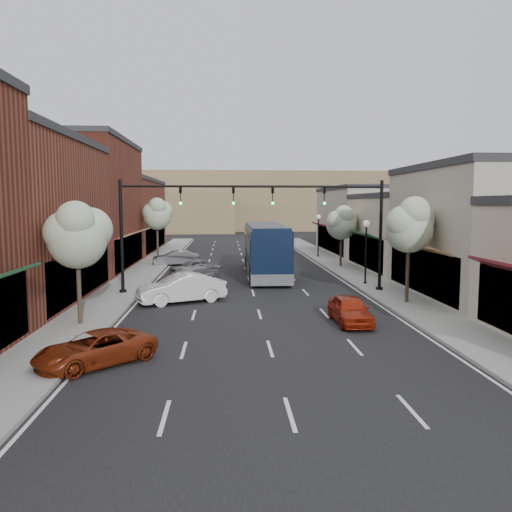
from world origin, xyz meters
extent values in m
plane|color=black|center=(0.00, 0.00, 0.00)|extent=(160.00, 160.00, 0.00)
cube|color=gray|center=(-8.40, 18.50, 0.07)|extent=(2.80, 73.00, 0.15)
cube|color=gray|center=(8.40, 18.50, 0.07)|extent=(2.80, 73.00, 0.15)
cube|color=gray|center=(-7.00, 18.50, 0.07)|extent=(0.25, 73.00, 0.17)
cube|color=gray|center=(7.00, 18.50, 0.07)|extent=(0.25, 73.00, 0.17)
cube|color=black|center=(-10.10, 6.00, 1.60)|extent=(0.60, 11.90, 2.60)
cube|color=#59141C|center=(-9.30, 6.00, 3.10)|extent=(1.07, 9.80, 0.49)
cube|color=maroon|center=(-14.30, 20.00, 5.25)|extent=(9.00, 14.00, 10.50)
cube|color=#2D2D30|center=(-14.30, 20.00, 10.70)|extent=(9.20, 14.10, 0.40)
cube|color=black|center=(-10.10, 20.00, 1.60)|extent=(0.60, 11.90, 2.60)
cube|color=olive|center=(-9.30, 20.00, 3.10)|extent=(1.07, 9.80, 0.49)
cube|color=brown|center=(-14.30, 36.00, 4.00)|extent=(9.00, 18.00, 8.00)
cube|color=#2D2D30|center=(-14.30, 36.00, 8.20)|extent=(9.20, 18.10, 0.40)
cube|color=black|center=(-10.10, 36.00, 1.60)|extent=(0.60, 15.30, 2.60)
cube|color=#17391F|center=(-9.30, 36.00, 3.10)|extent=(1.07, 12.60, 0.49)
cube|color=#AEA795|center=(13.80, 6.00, 3.75)|extent=(8.00, 12.00, 7.50)
cube|color=#2D2D30|center=(13.80, 6.00, 7.70)|extent=(8.20, 12.10, 0.40)
cube|color=black|center=(10.10, 6.00, 1.60)|extent=(0.60, 10.20, 2.60)
cube|color=olive|center=(9.30, 6.00, 3.10)|extent=(1.07, 8.40, 0.49)
cube|color=beige|center=(13.80, 18.00, 3.00)|extent=(8.00, 12.00, 6.00)
cube|color=#2D2D30|center=(13.80, 18.00, 6.20)|extent=(8.20, 12.10, 0.40)
cube|color=black|center=(10.10, 18.00, 1.60)|extent=(0.60, 10.20, 2.60)
cube|color=#17391F|center=(9.30, 18.00, 3.10)|extent=(1.07, 8.40, 0.49)
cube|color=#AEA795|center=(13.80, 32.00, 3.50)|extent=(8.00, 16.00, 7.00)
cube|color=#2D2D30|center=(13.80, 32.00, 7.20)|extent=(8.20, 16.10, 0.40)
cube|color=black|center=(10.10, 32.00, 1.60)|extent=(0.60, 13.60, 2.60)
cube|color=#59141C|center=(9.30, 32.00, 3.10)|extent=(1.07, 11.20, 0.49)
cube|color=#7A6647|center=(0.00, 90.00, 6.00)|extent=(120.00, 30.00, 12.00)
cube|color=#7A6647|center=(-25.00, 78.00, 4.00)|extent=(50.00, 20.00, 8.00)
cylinder|color=black|center=(8.00, 8.00, 0.15)|extent=(0.44, 0.44, 0.30)
cylinder|color=black|center=(8.00, 8.00, 3.50)|extent=(0.20, 0.20, 7.00)
cylinder|color=black|center=(4.00, 8.00, 6.60)|extent=(8.00, 0.14, 0.14)
imported|color=black|center=(4.40, 8.00, 6.00)|extent=(0.18, 0.46, 1.10)
sphere|color=#19E533|center=(4.40, 7.88, 5.58)|extent=(0.18, 0.18, 0.18)
imported|color=black|center=(1.20, 8.00, 6.00)|extent=(0.18, 0.46, 1.10)
sphere|color=#19E533|center=(1.20, 7.88, 5.58)|extent=(0.18, 0.18, 0.18)
cylinder|color=black|center=(-8.00, 8.00, 0.15)|extent=(0.44, 0.44, 0.30)
cylinder|color=black|center=(-8.00, 8.00, 3.50)|extent=(0.20, 0.20, 7.00)
cylinder|color=black|center=(-4.00, 8.00, 6.60)|extent=(8.00, 0.14, 0.14)
imported|color=black|center=(-4.40, 8.00, 6.00)|extent=(0.18, 0.46, 1.10)
sphere|color=#19E533|center=(-4.40, 7.88, 5.58)|extent=(0.18, 0.18, 0.18)
imported|color=black|center=(-1.20, 8.00, 6.00)|extent=(0.18, 0.46, 1.10)
sphere|color=#19E533|center=(-1.20, 7.88, 5.58)|extent=(0.18, 0.18, 0.18)
cylinder|color=#47382B|center=(8.30, 4.00, 1.86)|extent=(0.20, 0.20, 3.71)
sphere|color=#A6C194|center=(8.30, 4.00, 4.18)|extent=(2.60, 2.60, 2.60)
sphere|color=#A6C194|center=(8.80, 4.30, 4.64)|extent=(2.00, 2.00, 2.00)
sphere|color=#A6C194|center=(7.90, 3.70, 4.52)|extent=(1.90, 1.90, 1.90)
sphere|color=#A6C194|center=(8.40, 3.50, 5.10)|extent=(1.70, 1.70, 1.70)
cylinder|color=#47382B|center=(8.30, 20.00, 1.66)|extent=(0.20, 0.20, 3.33)
sphere|color=#A6C194|center=(8.30, 20.00, 3.74)|extent=(2.60, 2.60, 2.60)
sphere|color=#A6C194|center=(8.80, 20.30, 4.16)|extent=(2.00, 2.00, 2.00)
sphere|color=#A6C194|center=(7.90, 19.70, 4.06)|extent=(1.90, 1.90, 1.90)
sphere|color=#A6C194|center=(8.40, 19.50, 4.58)|extent=(1.70, 1.70, 1.70)
cylinder|color=#47382B|center=(-8.30, 0.00, 1.76)|extent=(0.20, 0.20, 3.52)
sphere|color=#A6C194|center=(-8.30, 0.00, 3.96)|extent=(2.60, 2.60, 2.60)
sphere|color=#A6C194|center=(-7.80, 0.30, 4.40)|extent=(2.00, 2.00, 2.00)
sphere|color=#A6C194|center=(-8.70, -0.30, 4.29)|extent=(1.90, 1.90, 1.90)
sphere|color=#A6C194|center=(-8.20, -0.50, 4.84)|extent=(1.70, 1.70, 1.70)
cylinder|color=#47382B|center=(-8.30, 26.00, 1.92)|extent=(0.20, 0.20, 3.84)
sphere|color=#A6C194|center=(-8.30, 26.00, 4.32)|extent=(2.60, 2.60, 2.60)
sphere|color=#A6C194|center=(-7.80, 26.30, 4.80)|extent=(2.00, 2.00, 2.00)
sphere|color=#A6C194|center=(-8.70, 25.70, 4.68)|extent=(1.90, 1.90, 1.90)
sphere|color=#A6C194|center=(-8.20, 25.50, 5.28)|extent=(1.70, 1.70, 1.70)
cylinder|color=black|center=(7.80, 10.50, 0.10)|extent=(0.28, 0.28, 0.20)
cylinder|color=black|center=(7.80, 10.50, 2.00)|extent=(0.12, 0.12, 4.00)
sphere|color=white|center=(7.80, 10.50, 4.22)|extent=(0.44, 0.44, 0.44)
cylinder|color=black|center=(7.80, 28.00, 0.10)|extent=(0.28, 0.28, 0.20)
cylinder|color=black|center=(7.80, 28.00, 2.00)|extent=(0.12, 0.12, 4.00)
sphere|color=white|center=(7.80, 28.00, 4.22)|extent=(0.44, 0.44, 0.44)
cube|color=black|center=(1.38, 15.77, 2.11)|extent=(2.90, 12.94, 3.32)
cube|color=#595B60|center=(1.38, 15.77, 0.59)|extent=(2.92, 12.96, 0.75)
cube|color=black|center=(1.38, 15.77, 2.58)|extent=(2.95, 11.91, 1.18)
cube|color=black|center=(1.38, 15.77, 3.82)|extent=(2.67, 12.42, 0.27)
cube|color=black|center=(1.33, 9.37, 2.80)|extent=(2.24, 0.10, 1.29)
cylinder|color=black|center=(0.08, 11.26, 0.56)|extent=(0.35, 1.12, 1.12)
cylinder|color=black|center=(2.62, 11.24, 0.56)|extent=(0.35, 1.12, 1.12)
cylinder|color=black|center=(0.14, 19.88, 0.56)|extent=(0.35, 1.12, 1.12)
cylinder|color=black|center=(2.68, 19.86, 0.56)|extent=(0.35, 1.12, 1.12)
cylinder|color=black|center=(0.13, 18.37, 0.56)|extent=(0.35, 1.12, 1.12)
cylinder|color=black|center=(2.67, 18.35, 0.56)|extent=(0.35, 1.12, 1.12)
imported|color=#9B1F0B|center=(4.07, -0.17, 0.65)|extent=(1.60, 3.83, 1.30)
imported|color=maroon|center=(-6.20, -5.57, 0.58)|extent=(4.39, 4.24, 1.16)
imported|color=silver|center=(-4.20, 5.26, 0.81)|extent=(5.20, 3.57, 1.62)
imported|color=gray|center=(-4.20, 9.76, 0.71)|extent=(4.69, 5.02, 1.42)
imported|color=slate|center=(-4.20, 15.92, 0.64)|extent=(4.05, 3.12, 1.29)
imported|color=gray|center=(-6.20, 22.44, 0.68)|extent=(4.31, 2.28, 1.35)
camera|label=1|loc=(-1.66, -22.63, 5.57)|focal=35.00mm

